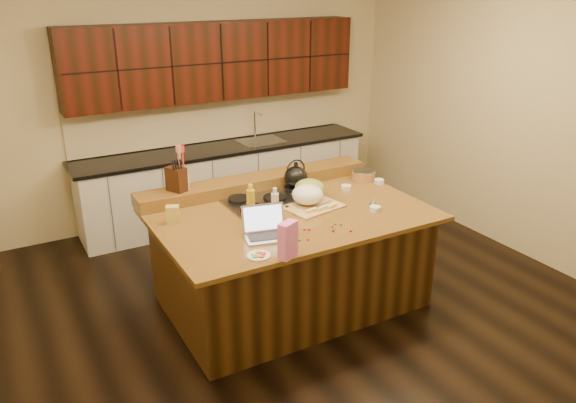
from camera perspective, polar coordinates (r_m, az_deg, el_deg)
room at (r=4.86m, az=0.29°, el=3.65°), size 5.52×5.02×2.72m
island at (r=5.20m, az=0.27°, el=-5.67°), size 2.40×1.60×0.92m
back_ledge at (r=5.57m, az=-3.28°, el=1.96°), size 2.40×0.30×0.12m
cooktop at (r=5.25m, az=-1.34°, el=0.22°), size 0.92×0.52×0.05m
back_counter at (r=7.01m, az=-6.61°, el=6.04°), size 3.70×0.66×2.40m
kettle at (r=5.45m, az=0.80°, el=2.53°), size 0.25×0.25×0.21m
green_bowl at (r=5.24m, az=2.22°, el=1.43°), size 0.36×0.36×0.15m
laptop at (r=4.53m, az=-2.35°, el=-2.73°), size 0.40×0.35×0.24m
oil_bottle at (r=4.81m, az=-3.79°, el=-0.32°), size 0.07×0.07×0.27m
vinegar_bottle at (r=4.78m, az=-1.33°, el=-0.59°), size 0.08×0.08×0.25m
wooden_tray at (r=5.10m, az=2.15°, el=0.43°), size 0.55×0.44×0.20m
ramekin_a at (r=5.07m, az=8.85°, el=-0.73°), size 0.11×0.11×0.04m
ramekin_b at (r=5.56m, az=5.94°, el=1.44°), size 0.10×0.10×0.04m
ramekin_c at (r=5.77m, az=9.23°, el=2.03°), size 0.13×0.13×0.04m
strainer_bowl at (r=5.85m, az=7.68°, el=2.63°), size 0.27×0.27×0.09m
kitchen_timer at (r=5.20m, az=8.70°, el=-0.01°), size 0.08×0.08×0.07m
pink_bag at (r=4.14m, az=-0.03°, el=-3.94°), size 0.17×0.14×0.28m
candy_plate at (r=4.22m, az=-2.98°, el=-5.52°), size 0.24×0.24×0.01m
package_box at (r=4.86m, az=-11.63°, el=-1.30°), size 0.13×0.11×0.15m
utensil_crock at (r=5.26m, az=-10.65°, el=1.92°), size 0.15×0.15×0.14m
knife_block at (r=5.23m, az=-11.28°, el=2.24°), size 0.18×0.21×0.22m
gumdrop_0 at (r=4.64m, az=6.40°, el=-2.98°), size 0.02×0.02×0.02m
gumdrop_1 at (r=4.45m, az=1.18°, el=-3.94°), size 0.02×0.02×0.02m
gumdrop_2 at (r=4.70m, az=4.53°, el=-2.57°), size 0.02×0.02×0.02m
gumdrop_3 at (r=4.75m, az=5.40°, el=-2.32°), size 0.02×0.02×0.02m
gumdrop_4 at (r=4.64m, az=2.15°, el=-2.86°), size 0.02×0.02×0.02m
gumdrop_5 at (r=4.65m, az=4.68°, el=-2.85°), size 0.02×0.02×0.02m
gumdrop_6 at (r=4.64m, az=1.69°, el=-2.85°), size 0.02×0.02×0.02m
gumdrop_7 at (r=4.76m, az=4.85°, el=-2.28°), size 0.02×0.02×0.02m
gumdrop_8 at (r=4.56m, az=0.46°, el=-3.30°), size 0.02×0.02×0.02m
gumdrop_9 at (r=4.51m, az=0.49°, el=-3.60°), size 0.02×0.02×0.02m
gumdrop_10 at (r=4.62m, az=4.61°, el=-2.99°), size 0.02×0.02×0.02m
gumdrop_11 at (r=4.52m, az=0.44°, el=-3.53°), size 0.02×0.02×0.02m
gumdrop_12 at (r=4.58m, az=0.08°, el=-3.19°), size 0.02×0.02×0.02m
gumdrop_13 at (r=4.53m, az=0.84°, el=-3.48°), size 0.02×0.02×0.02m
gumdrop_14 at (r=4.46m, az=2.02°, el=-3.88°), size 0.02×0.02×0.02m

